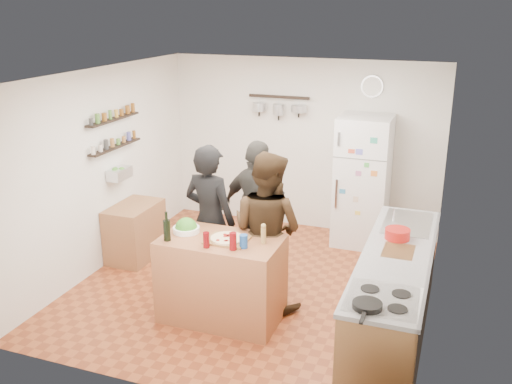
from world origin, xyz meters
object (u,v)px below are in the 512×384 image
at_px(salad_bowl, 186,229).
at_px(salt_canister, 244,241).
at_px(prep_island, 222,279).
at_px(person_left, 210,220).
at_px(counter_run, 394,297).
at_px(person_back, 258,212).
at_px(fridge, 362,181).
at_px(skillet, 367,305).
at_px(red_bowl, 397,234).
at_px(person_center, 267,230).
at_px(wine_bottle, 167,230).
at_px(wall_clock, 372,86).
at_px(pepper_mill, 263,236).
at_px(side_table, 135,231).

bearing_deg(salad_bowl, salt_canister, -13.28).
height_order(prep_island, person_left, person_left).
bearing_deg(person_left, counter_run, -177.43).
xyz_separation_m(person_back, fridge, (0.96, 1.56, 0.03)).
height_order(skillet, red_bowl, red_bowl).
height_order(person_center, skillet, person_center).
height_order(salad_bowl, person_left, person_left).
distance_m(wine_bottle, wall_clock, 3.62).
bearing_deg(wine_bottle, person_left, 78.97).
xyz_separation_m(person_left, counter_run, (2.12, -0.27, -0.43)).
height_order(pepper_mill, salt_canister, pepper_mill).
distance_m(salad_bowl, side_table, 1.69).
bearing_deg(salad_bowl, skillet, -24.43).
height_order(salt_canister, side_table, salt_canister).
bearing_deg(side_table, skillet, -29.70).
height_order(salt_canister, person_left, person_left).
xyz_separation_m(prep_island, side_table, (-1.68, 1.01, -0.09)).
xyz_separation_m(salt_canister, red_bowl, (1.41, 0.73, -0.00)).
bearing_deg(wine_bottle, side_table, 133.80).
xyz_separation_m(skillet, fridge, (-0.65, 3.44, -0.04)).
height_order(person_left, counter_run, person_left).
bearing_deg(salad_bowl, side_table, 142.68).
distance_m(person_center, side_table, 2.16).
bearing_deg(person_center, person_back, -44.42).
height_order(person_center, person_back, person_center).
bearing_deg(skillet, person_back, 130.57).
distance_m(salt_canister, skillet, 1.57).
xyz_separation_m(pepper_mill, counter_run, (1.31, 0.19, -0.54)).
bearing_deg(salad_bowl, red_bowl, 14.82).
relative_size(skillet, side_table, 0.30).
bearing_deg(wall_clock, wine_bottle, -116.02).
bearing_deg(side_table, wall_clock, 34.70).
relative_size(salad_bowl, side_table, 0.35).
height_order(salad_bowl, person_center, person_center).
height_order(wine_bottle, person_left, person_left).
bearing_deg(salt_canister, person_left, 135.99).
bearing_deg(side_table, red_bowl, -6.68).
bearing_deg(wall_clock, prep_island, -109.37).
relative_size(prep_island, side_table, 1.56).
relative_size(person_left, side_table, 2.21).
xyz_separation_m(counter_run, side_table, (-3.44, 0.77, -0.09)).
bearing_deg(side_table, wine_bottle, -46.20).
bearing_deg(prep_island, pepper_mill, 6.34).
bearing_deg(skillet, fridge, 100.71).
xyz_separation_m(wine_bottle, salt_canister, (0.80, 0.10, -0.04)).
distance_m(pepper_mill, wall_clock, 3.10).
bearing_deg(pepper_mill, wall_clock, 78.78).
distance_m(prep_island, person_left, 0.76).
bearing_deg(person_back, person_left, 65.64).
height_order(salad_bowl, counter_run, salad_bowl).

